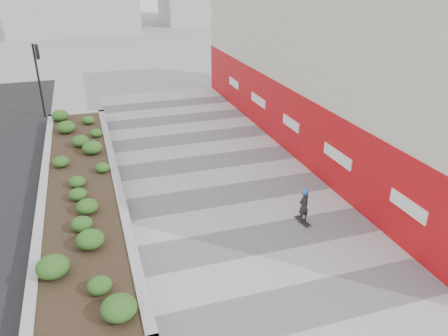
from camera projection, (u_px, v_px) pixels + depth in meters
The scene contains 7 objects.
ground at pixel (286, 272), 12.66m from camera, with size 160.00×160.00×0.00m, color gray.
walkway at pixel (249, 220), 15.25m from camera, with size 8.00×36.00×0.01m, color #A8A8AD.
building at pixel (343, 61), 20.69m from camera, with size 6.04×24.08×8.00m.
planter at pixel (81, 182), 16.98m from camera, with size 3.00×18.00×0.90m.
traffic_signal_near at pixel (38, 70), 24.57m from camera, with size 0.33×0.28×4.20m.
manhole_cover at pixel (262, 218), 15.39m from camera, with size 0.44×0.44×0.01m, color #595654.
skateboarder at pixel (304, 206), 14.82m from camera, with size 0.48×0.74×1.31m.
Camera 1 is at (-4.87, -9.16, 8.07)m, focal length 35.00 mm.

